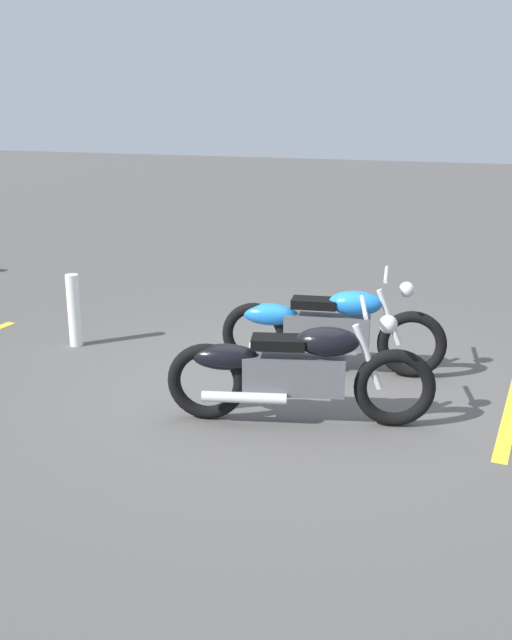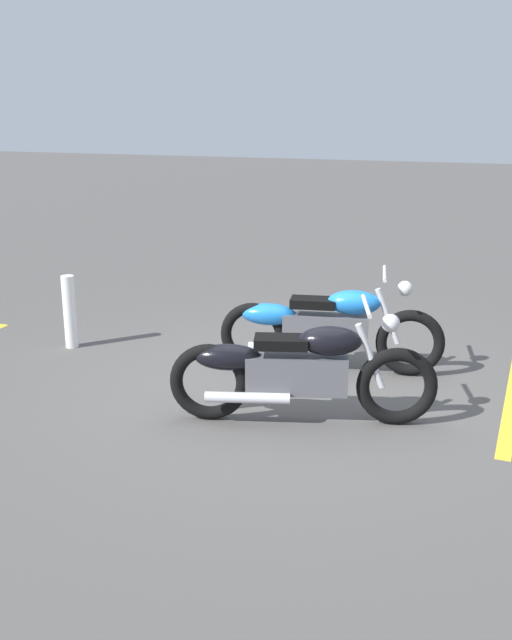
{
  "view_description": "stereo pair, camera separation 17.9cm",
  "coord_description": "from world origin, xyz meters",
  "views": [
    {
      "loc": [
        -2.05,
        5.94,
        2.55
      ],
      "look_at": [
        0.33,
        0.0,
        0.65
      ],
      "focal_mm": 40.37,
      "sensor_mm": 36.0,
      "label": 1
    },
    {
      "loc": [
        -1.89,
        6.0,
        2.55
      ],
      "look_at": [
        0.33,
        0.0,
        0.65
      ],
      "focal_mm": 40.37,
      "sensor_mm": 36.0,
      "label": 2
    }
  ],
  "objects": [
    {
      "name": "bollard_post",
      "position": [
        2.63,
        -0.37,
        0.4
      ],
      "size": [
        0.14,
        0.14,
        0.81
      ],
      "primitive_type": "cylinder",
      "color": "white",
      "rests_on": "ground"
    },
    {
      "name": "ground_plane",
      "position": [
        0.0,
        0.0,
        0.0
      ],
      "size": [
        60.0,
        60.0,
        0.0
      ],
      "primitive_type": "plane",
      "color": "#514F4C"
    },
    {
      "name": "motorcycle_bright_foreground",
      "position": [
        -0.17,
        -0.62,
        0.46
      ],
      "size": [
        2.21,
        0.73,
        1.04
      ],
      "rotation": [
        0.0,
        0.0,
        3.33
      ],
      "color": "black",
      "rests_on": "ground"
    },
    {
      "name": "motorcycle_dark_foreground",
      "position": [
        -0.26,
        0.65,
        0.46
      ],
      "size": [
        2.17,
        0.85,
        1.04
      ],
      "rotation": [
        0.0,
        0.0,
        3.43
      ],
      "color": "black",
      "rests_on": "ground"
    }
  ]
}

